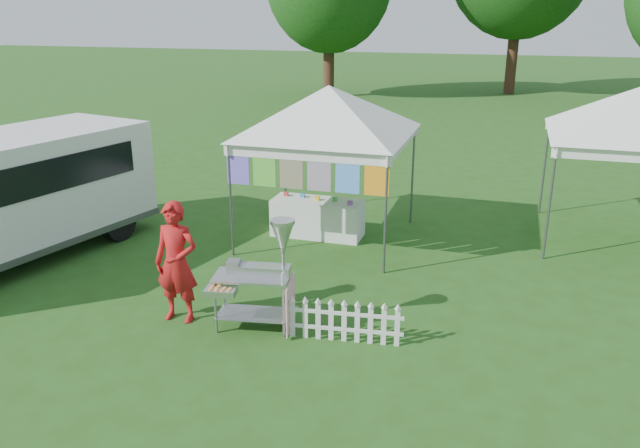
% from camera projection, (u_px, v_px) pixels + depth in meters
% --- Properties ---
extents(ground, '(120.00, 120.00, 0.00)m').
position_uv_depth(ground, '(262.00, 315.00, 9.31)').
color(ground, '#274B15').
rests_on(ground, ground).
extents(canopy_main, '(4.24, 4.24, 3.45)m').
position_uv_depth(canopy_main, '(329.00, 86.00, 11.50)').
color(canopy_main, '#59595E').
rests_on(canopy_main, ground).
extents(donut_cart, '(1.19, 0.98, 1.63)m').
position_uv_depth(donut_cart, '(263.00, 266.00, 8.60)').
color(donut_cart, gray).
rests_on(donut_cart, ground).
extents(vendor, '(0.66, 0.44, 1.80)m').
position_uv_depth(vendor, '(177.00, 263.00, 8.90)').
color(vendor, '#B41618').
rests_on(vendor, ground).
extents(cargo_van, '(3.31, 5.70, 2.23)m').
position_uv_depth(cargo_van, '(9.00, 194.00, 11.13)').
color(cargo_van, silver).
rests_on(cargo_van, ground).
extents(picket_fence, '(1.61, 0.21, 0.56)m').
position_uv_depth(picket_fence, '(344.00, 322.00, 8.48)').
color(picket_fence, silver).
rests_on(picket_fence, ground).
extents(display_table, '(1.80, 0.70, 0.74)m').
position_uv_depth(display_table, '(318.00, 218.00, 12.48)').
color(display_table, white).
rests_on(display_table, ground).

